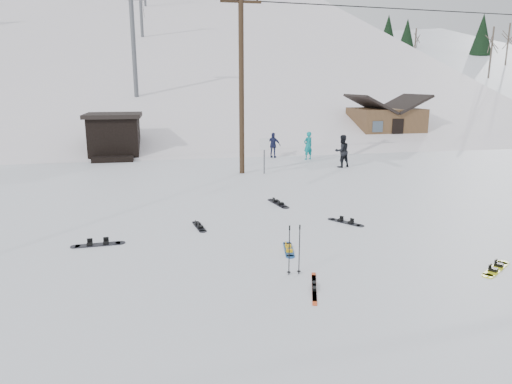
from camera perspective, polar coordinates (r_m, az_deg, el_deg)
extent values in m
plane|color=white|center=(10.35, 0.25, -12.72)|extent=(200.00, 200.00, 0.00)
cube|color=white|center=(66.24, -9.30, -1.26)|extent=(60.00, 85.24, 65.97)
cube|color=white|center=(72.97, 22.18, 0.08)|extent=(45.66, 93.98, 54.59)
cylinder|color=#3A2819|center=(23.43, -1.83, 13.25)|extent=(0.26, 0.26, 9.00)
cube|color=#3A2819|center=(23.74, -1.91, 22.70)|extent=(2.00, 0.12, 0.12)
cylinder|color=#595B60|center=(23.53, 1.04, 4.45)|extent=(0.07, 0.07, 1.80)
cube|color=white|center=(23.40, 1.07, 6.01)|extent=(0.50, 0.04, 0.60)
cube|color=black|center=(30.45, -17.23, 6.56)|extent=(3.00, 3.00, 2.50)
cube|color=black|center=(30.33, -17.41, 9.13)|extent=(3.40, 3.40, 0.25)
cube|color=black|center=(28.82, -17.43, 3.98)|extent=(2.40, 1.20, 0.30)
cylinder|color=#595B60|center=(39.26, -15.03, 16.89)|extent=(0.36, 0.36, 8.00)
cylinder|color=#595B60|center=(59.86, -14.22, 21.85)|extent=(0.36, 0.36, 8.00)
cube|color=brown|center=(37.29, 15.82, 7.96)|extent=(5.00, 4.00, 2.70)
cube|color=black|center=(36.59, 14.07, 10.64)|extent=(2.69, 4.40, 1.43)
cube|color=black|center=(37.82, 17.84, 10.48)|extent=(2.69, 4.40, 1.43)
cube|color=black|center=(35.53, 17.26, 7.22)|extent=(0.90, 0.06, 1.90)
cube|color=#164892|center=(12.94, 4.11, -7.21)|extent=(0.43, 1.09, 0.02)
cylinder|color=#164892|center=(13.44, 3.92, -6.41)|extent=(0.24, 0.24, 0.02)
cylinder|color=#164892|center=(12.45, 4.32, -8.07)|extent=(0.24, 0.24, 0.02)
cube|color=#F0AB0C|center=(13.11, 4.04, -6.73)|extent=(0.19, 0.16, 0.07)
cube|color=#F0AB0C|center=(12.75, 4.19, -7.32)|extent=(0.19, 0.16, 0.07)
cube|color=#C43D14|center=(10.66, 7.29, -11.97)|extent=(0.56, 1.50, 0.02)
cube|color=black|center=(10.64, 7.30, -11.76)|extent=(0.16, 0.29, 0.07)
cube|color=#C43D14|center=(10.80, 7.28, -11.61)|extent=(0.56, 1.50, 0.02)
cube|color=black|center=(10.78, 7.29, -11.40)|extent=(0.16, 0.29, 0.07)
cylinder|color=black|center=(11.15, 4.17, -7.37)|extent=(0.02, 0.02, 1.22)
cylinder|color=black|center=(11.36, 4.13, -9.96)|extent=(0.09, 0.09, 0.01)
cylinder|color=black|center=(10.96, 4.23, -4.48)|extent=(0.04, 0.04, 0.11)
cylinder|color=black|center=(11.22, 5.44, -7.26)|extent=(0.02, 0.02, 1.22)
cylinder|color=black|center=(11.43, 5.38, -9.84)|extent=(0.09, 0.09, 0.01)
cylinder|color=black|center=(11.03, 5.50, -4.39)|extent=(0.04, 0.04, 0.11)
cube|color=black|center=(14.06, -19.14, -6.24)|extent=(1.26, 0.36, 0.03)
cylinder|color=black|center=(14.02, -16.60, -6.11)|extent=(0.28, 0.28, 0.03)
cylinder|color=black|center=(14.13, -21.66, -6.36)|extent=(0.28, 0.28, 0.03)
cube|color=black|center=(14.02, -18.24, -5.99)|extent=(0.16, 0.21, 0.08)
cube|color=black|center=(14.06, -20.07, -6.08)|extent=(0.16, 0.21, 0.08)
cube|color=black|center=(15.03, -7.11, -4.32)|extent=(0.40, 1.06, 0.02)
cylinder|color=black|center=(15.51, -7.56, -3.77)|extent=(0.24, 0.24, 0.02)
cylinder|color=black|center=(14.55, -6.64, -4.91)|extent=(0.24, 0.24, 0.02)
cube|color=black|center=(15.19, -7.28, -3.96)|extent=(0.19, 0.15, 0.07)
cube|color=black|center=(14.84, -6.95, -4.37)|extent=(0.19, 0.15, 0.07)
cube|color=black|center=(15.66, 11.13, -3.74)|extent=(0.87, 1.06, 0.02)
cylinder|color=black|center=(15.39, 12.91, -4.14)|extent=(0.26, 0.26, 0.02)
cylinder|color=black|center=(15.94, 9.41, -3.36)|extent=(0.26, 0.26, 0.02)
cube|color=black|center=(15.55, 11.77, -3.71)|extent=(0.23, 0.22, 0.07)
cube|color=black|center=(15.75, 10.51, -3.43)|extent=(0.23, 0.22, 0.07)
cube|color=#F9FF1C|center=(13.11, 27.78, -8.51)|extent=(1.14, 0.90, 0.02)
cylinder|color=#F9FF1C|center=(13.66, 28.52, -7.75)|extent=(0.27, 0.27, 0.02)
cylinder|color=#F9FF1C|center=(12.57, 26.97, -9.33)|extent=(0.27, 0.27, 0.02)
cube|color=black|center=(13.29, 28.08, -8.02)|extent=(0.23, 0.24, 0.08)
cube|color=black|center=(12.90, 27.52, -8.59)|extent=(0.23, 0.24, 0.08)
cube|color=black|center=(17.75, 2.79, -1.45)|extent=(0.55, 1.32, 0.03)
cylinder|color=black|center=(18.31, 1.92, -0.98)|extent=(0.29, 0.29, 0.03)
cylinder|color=black|center=(17.20, 3.72, -1.96)|extent=(0.29, 0.29, 0.03)
cube|color=black|center=(17.94, 2.47, -1.11)|extent=(0.24, 0.20, 0.08)
cube|color=black|center=(17.54, 3.12, -1.46)|extent=(0.24, 0.20, 0.08)
imported|color=#0D8185|center=(28.28, 6.53, 5.79)|extent=(0.73, 0.60, 1.71)
imported|color=black|center=(25.85, 10.69, 5.04)|extent=(1.00, 0.85, 1.81)
imported|color=#DF4E7F|center=(35.99, 14.26, 6.89)|extent=(1.09, 0.97, 1.46)
imported|color=#1C2147|center=(28.78, 2.18, 5.86)|extent=(0.99, 0.80, 1.58)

